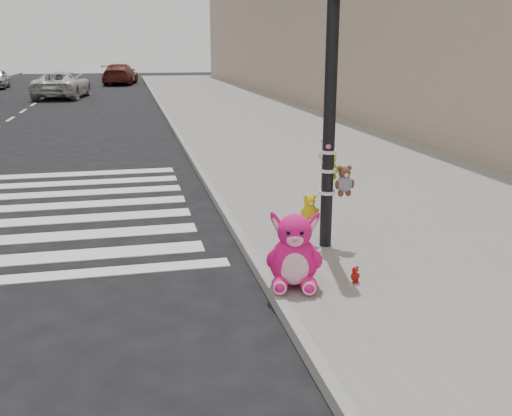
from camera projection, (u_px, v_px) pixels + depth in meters
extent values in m
plane|color=black|center=(135.00, 337.00, 5.64)|extent=(120.00, 120.00, 0.00)
cube|color=slate|center=(309.00, 146.00, 16.06)|extent=(7.00, 80.00, 0.14)
cube|color=gray|center=(187.00, 151.00, 15.33)|extent=(0.12, 80.00, 0.15)
cylinder|color=black|center=(330.00, 98.00, 7.29)|extent=(0.16, 0.16, 4.00)
cylinder|color=white|center=(327.00, 192.00, 7.63)|extent=(0.22, 0.22, 0.04)
cylinder|color=white|center=(328.00, 170.00, 7.55)|extent=(0.22, 0.22, 0.04)
cylinder|color=white|center=(328.00, 152.00, 7.48)|extent=(0.22, 0.22, 0.04)
ellipsoid|color=#EC1378|center=(280.00, 286.00, 6.28)|extent=(0.26, 0.34, 0.16)
ellipsoid|color=#EC1378|center=(309.00, 287.00, 6.27)|extent=(0.26, 0.34, 0.16)
ellipsoid|color=#EC1378|center=(294.00, 261.00, 6.46)|extent=(0.68, 0.61, 0.57)
ellipsoid|color=#F9BFD1|center=(294.00, 269.00, 6.28)|extent=(0.34, 0.19, 0.37)
sphere|color=#EC1378|center=(295.00, 231.00, 6.36)|extent=(0.48, 0.48, 0.39)
ellipsoid|color=#EC1378|center=(279.00, 226.00, 6.37)|extent=(0.28, 0.15, 0.39)
ellipsoid|color=#EC1378|center=(311.00, 226.00, 6.36)|extent=(0.28, 0.15, 0.39)
imported|color=silver|center=(62.00, 85.00, 31.62)|extent=(3.02, 5.45, 1.44)
imported|color=#5B201A|center=(120.00, 74.00, 43.02)|extent=(2.86, 5.50, 1.53)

